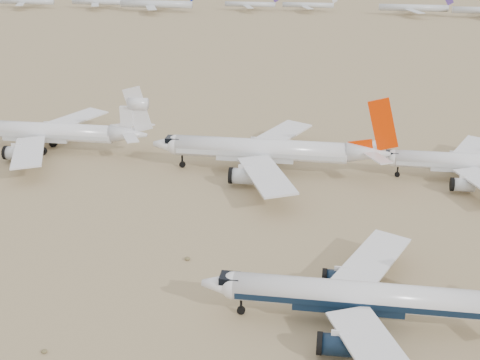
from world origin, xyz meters
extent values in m
plane|color=#937A55|center=(0.00, 0.00, 0.00)|extent=(7000.00, 7000.00, 0.00)
cylinder|color=white|center=(-1.30, -1.03, 4.93)|extent=(36.26, 4.29, 4.29)
cube|color=black|center=(-1.30, -1.03, 4.39)|extent=(35.53, 4.35, 0.96)
sphere|color=white|center=(-19.43, -1.03, 4.93)|extent=(4.29, 4.29, 4.29)
cube|color=black|center=(-20.07, -1.03, 6.11)|extent=(3.00, 2.79, 1.07)
cube|color=white|center=(1.50, -13.75, 4.18)|extent=(14.00, 22.07, 0.67)
cylinder|color=black|center=(-3.32, -9.94, 2.25)|extent=(5.04, 3.09, 3.09)
cube|color=white|center=(1.50, 11.69, 4.18)|extent=(14.00, 22.07, 0.67)
cylinder|color=black|center=(-3.32, 7.88, 2.25)|extent=(5.04, 3.09, 3.09)
cylinder|color=black|center=(-18.36, -1.03, 0.64)|extent=(1.29, 0.54, 1.29)
cylinder|color=black|center=(0.21, -4.03, 0.90)|extent=(1.80, 1.07, 1.80)
cylinder|color=black|center=(0.21, 1.97, 0.90)|extent=(1.80, 1.07, 1.80)
cylinder|color=white|center=(24.30, 61.14, 4.59)|extent=(32.87, 3.99, 3.99)
cube|color=silver|center=(24.30, 61.14, 4.09)|extent=(32.21, 4.05, 0.90)
sphere|color=white|center=(7.87, 61.14, 4.59)|extent=(3.99, 3.99, 3.99)
cube|color=black|center=(7.27, 61.14, 5.69)|extent=(2.80, 2.60, 1.00)
cylinder|color=silver|center=(22.48, 53.00, 2.09)|extent=(4.57, 2.88, 2.88)
cube|color=white|center=(26.84, 72.72, 3.89)|extent=(12.70, 20.01, 0.62)
cylinder|color=silver|center=(22.48, 69.27, 2.09)|extent=(4.57, 2.88, 2.88)
cylinder|color=black|center=(8.87, 61.14, 0.60)|extent=(1.20, 0.50, 1.20)
cylinder|color=black|center=(25.67, 58.34, 0.84)|extent=(1.68, 1.00, 1.68)
cylinder|color=black|center=(25.67, 63.93, 0.84)|extent=(1.68, 1.00, 1.68)
cylinder|color=white|center=(-23.13, 59.52, 5.67)|extent=(40.31, 4.93, 4.93)
cube|color=silver|center=(-23.13, 59.52, 5.05)|extent=(39.50, 5.00, 1.11)
sphere|color=white|center=(-43.28, 59.52, 5.67)|extent=(4.93, 4.93, 4.93)
cube|color=black|center=(-44.02, 59.52, 7.02)|extent=(3.45, 3.20, 1.23)
cone|color=white|center=(1.78, 59.52, 6.03)|extent=(10.08, 4.93, 4.93)
cube|color=white|center=(-20.02, 45.30, 4.80)|extent=(15.57, 24.53, 0.76)
cube|color=white|center=(3.74, 54.86, 6.65)|extent=(6.40, 8.37, 0.30)
cylinder|color=silver|center=(-25.37, 49.53, 2.58)|extent=(5.60, 3.55, 3.55)
cube|color=white|center=(-20.02, 73.74, 4.80)|extent=(15.57, 24.53, 0.76)
cube|color=white|center=(3.74, 64.18, 6.65)|extent=(6.40, 8.37, 0.30)
cylinder|color=silver|center=(-25.37, 69.51, 2.58)|extent=(5.60, 3.55, 3.55)
cube|color=#E53000|center=(4.58, 59.52, 13.02)|extent=(7.64, 0.39, 12.59)
cylinder|color=black|center=(-42.05, 59.52, 0.74)|extent=(1.48, 0.62, 1.48)
cylinder|color=black|center=(-21.45, 56.07, 1.03)|extent=(2.07, 1.23, 2.07)
cylinder|color=black|center=(-21.45, 62.97, 1.03)|extent=(2.07, 1.23, 2.07)
cylinder|color=white|center=(-80.72, 65.98, 5.24)|extent=(38.03, 4.55, 4.55)
cube|color=silver|center=(-80.72, 65.98, 4.67)|extent=(37.27, 4.62, 1.02)
cone|color=white|center=(-57.21, 65.98, 5.58)|extent=(9.51, 4.55, 4.55)
cube|color=white|center=(-77.78, 52.62, 4.44)|extent=(14.69, 23.14, 0.71)
cube|color=white|center=(-55.36, 61.60, 6.15)|extent=(6.04, 7.89, 0.27)
cylinder|color=silver|center=(-82.83, 56.61, 2.39)|extent=(5.28, 3.28, 3.28)
cube|color=white|center=(-77.78, 79.35, 4.44)|extent=(14.69, 23.14, 0.71)
cube|color=white|center=(-55.36, 70.36, 6.15)|extent=(6.04, 7.89, 0.27)
cylinder|color=silver|center=(-82.83, 75.36, 2.39)|extent=(5.28, 3.28, 3.28)
cube|color=white|center=(-54.57, 65.98, 12.15)|extent=(7.21, 0.36, 11.88)
cylinder|color=white|center=(-54.31, 65.98, 13.61)|extent=(4.75, 2.95, 2.95)
cylinder|color=black|center=(-79.13, 62.80, 0.96)|extent=(1.91, 1.14, 1.91)
cylinder|color=black|center=(-79.13, 69.17, 0.96)|extent=(1.91, 1.14, 1.91)
cylinder|color=silver|center=(-208.09, 326.30, 4.17)|extent=(35.87, 3.54, 3.54)
cube|color=silver|center=(-208.09, 317.02, 3.64)|extent=(9.45, 16.51, 0.35)
cube|color=silver|center=(-208.09, 335.59, 3.64)|extent=(9.45, 16.51, 0.35)
cylinder|color=silver|center=(-160.63, 331.29, 4.22)|extent=(36.83, 3.64, 3.64)
cube|color=silver|center=(-160.63, 321.76, 3.67)|extent=(9.70, 16.95, 0.36)
cube|color=silver|center=(-160.63, 340.82, 3.67)|extent=(9.70, 16.95, 0.36)
cylinder|color=silver|center=(-121.34, 322.36, 4.63)|extent=(45.16, 4.46, 4.46)
cube|color=silver|center=(-121.34, 310.68, 3.96)|extent=(11.90, 20.79, 0.45)
cube|color=silver|center=(-121.34, 334.05, 3.96)|extent=(11.90, 20.79, 0.45)
cylinder|color=silver|center=(-64.63, 335.80, 3.96)|extent=(31.64, 3.13, 3.13)
cube|color=silver|center=(-64.63, 327.61, 3.49)|extent=(8.34, 14.56, 0.31)
cube|color=silver|center=(-64.63, 343.99, 3.49)|extent=(8.34, 14.56, 0.31)
cylinder|color=silver|center=(-28.62, 337.82, 3.96)|extent=(31.62, 3.12, 3.12)
cube|color=silver|center=(-28.62, 329.64, 3.49)|extent=(8.33, 14.55, 0.31)
cube|color=silver|center=(-28.62, 346.01, 3.49)|extent=(8.33, 14.55, 0.31)
cylinder|color=silver|center=(34.40, 331.11, 4.40)|extent=(40.40, 3.99, 3.99)
cube|color=silver|center=(34.40, 320.65, 3.80)|extent=(10.64, 18.60, 0.40)
cube|color=silver|center=(34.40, 341.57, 3.80)|extent=(10.64, 18.60, 0.40)
ellipsoid|color=brown|center=(-44.10, -14.90, 0.25)|extent=(0.84, 0.84, 0.46)
ellipsoid|color=brown|center=(-30.40, 14.40, 0.29)|extent=(0.98, 0.98, 0.54)
camera|label=1|loc=(-5.06, -87.45, 57.27)|focal=50.00mm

